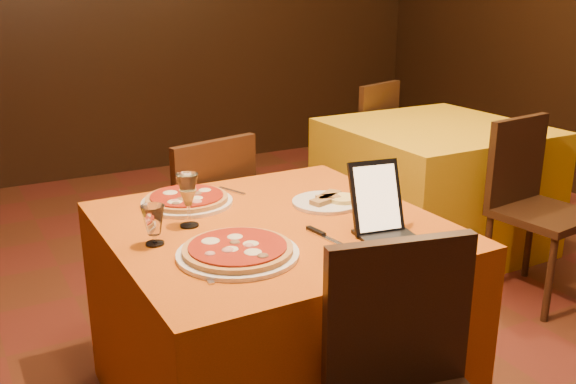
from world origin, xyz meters
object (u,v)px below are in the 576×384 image
side_table (432,186)px  chair_main_far (193,229)px  pizza_near (238,251)px  pizza_far (187,200)px  main_table (273,319)px  tablet (376,197)px  water_glass (154,225)px  chair_side_near (544,214)px  chair_side_far (355,145)px  wine_glass (188,200)px

side_table → chair_main_far: 1.61m
pizza_near → pizza_far: size_ratio=1.10×
main_table → tablet: size_ratio=4.51×
water_glass → tablet: (0.68, -0.24, 0.06)m
tablet → main_table: bearing=147.8°
main_table → side_table: bearing=31.2°
chair_side_near → chair_side_far: same height
chair_side_far → wine_glass: (-1.86, -1.69, 0.39)m
chair_main_far → tablet: 1.15m
chair_main_far → pizza_far: 0.59m
chair_main_far → chair_side_far: 1.88m
main_table → tablet: 0.61m
pizza_far → wine_glass: bearing=-108.5°
water_glass → main_table: bearing=-1.1°
chair_side_near → pizza_far: chair_side_near is taller
chair_main_far → water_glass: chair_main_far is taller
chair_side_far → pizza_far: (-1.79, -1.46, 0.31)m
side_table → chair_side_far: 0.83m
side_table → pizza_near: pizza_near is taller
chair_side_near → pizza_near: size_ratio=2.42×
chair_side_far → main_table: bearing=29.6°
main_table → pizza_far: 0.55m
pizza_far → wine_glass: size_ratio=1.81×
side_table → water_glass: 2.28m
chair_side_far → water_glass: size_ratio=7.00×
side_table → pizza_far: size_ratio=3.21×
side_table → water_glass: size_ratio=8.46×
chair_main_far → chair_side_near: (1.60, -0.65, 0.00)m
water_glass → chair_side_near: bearing=4.1°
chair_main_far → water_glass: size_ratio=7.00×
chair_side_near → pizza_near: (-1.83, -0.36, 0.31)m
side_table → wine_glass: size_ratio=5.79×
pizza_far → tablet: size_ratio=1.41×
main_table → wine_glass: bearing=157.8°
chair_side_near → chair_side_far: 1.64m
main_table → water_glass: size_ratio=8.46×
main_table → chair_side_far: bearing=48.3°
chair_side_far → wine_glass: size_ratio=4.79×
chair_main_far → tablet: (0.26, -1.04, 0.41)m
main_table → pizza_near: size_ratio=2.93×
chair_side_near → water_glass: 2.05m
main_table → wine_glass: (-0.27, 0.11, 0.47)m
main_table → water_glass: water_glass is taller
chair_side_far → tablet: 2.47m
wine_glass → pizza_far: bearing=71.5°
wine_glass → water_glass: 0.19m
pizza_far → tablet: 0.74m
pizza_near → pizza_far: 0.54m
main_table → chair_main_far: (0.00, 0.80, 0.08)m
side_table → chair_side_near: chair_side_near is taller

